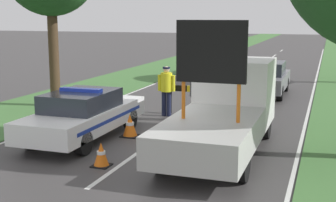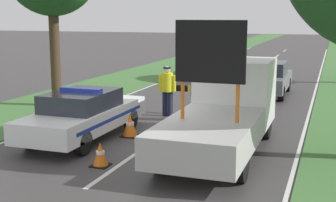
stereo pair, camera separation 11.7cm
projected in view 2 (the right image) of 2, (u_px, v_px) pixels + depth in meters
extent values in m
plane|color=#3D3A3A|center=(150.00, 144.00, 13.17)|extent=(160.00, 160.00, 0.00)
cube|color=silver|center=(114.00, 169.00, 11.03)|extent=(0.12, 2.78, 0.01)
cube|color=silver|center=(193.00, 114.00, 17.12)|extent=(0.12, 2.78, 0.01)
cube|color=silver|center=(231.00, 88.00, 23.22)|extent=(0.12, 2.78, 0.01)
cube|color=silver|center=(253.00, 73.00, 29.32)|extent=(0.12, 2.78, 0.01)
cube|color=silver|center=(267.00, 63.00, 35.41)|extent=(0.12, 2.78, 0.01)
cube|color=silver|center=(277.00, 56.00, 41.51)|extent=(0.12, 2.78, 0.01)
cube|color=silver|center=(285.00, 51.00, 47.61)|extent=(0.12, 2.78, 0.01)
cube|color=silver|center=(162.00, 82.00, 25.48)|extent=(0.10, 57.43, 0.01)
cube|color=silver|center=(316.00, 89.00, 22.85)|extent=(0.10, 57.43, 0.01)
cube|color=#427038|center=(174.00, 65.00, 33.72)|extent=(4.03, 120.00, 0.03)
cube|color=white|center=(85.00, 118.00, 13.70)|extent=(1.82, 4.89, 0.58)
cube|color=#282D38|center=(81.00, 100.00, 13.46)|extent=(1.60, 2.25, 0.51)
cylinder|color=black|center=(87.00, 115.00, 15.42)|extent=(0.24, 0.65, 0.65)
cylinder|color=black|center=(130.00, 119.00, 14.90)|extent=(0.24, 0.65, 0.65)
cylinder|color=black|center=(31.00, 137.00, 12.60)|extent=(0.24, 0.65, 0.65)
cylinder|color=black|center=(83.00, 143.00, 12.09)|extent=(0.24, 0.65, 0.65)
cube|color=#1E38C6|center=(81.00, 90.00, 13.41)|extent=(1.27, 0.24, 0.10)
cube|color=#193399|center=(84.00, 117.00, 13.69)|extent=(1.83, 4.01, 0.10)
cube|color=black|center=(121.00, 105.00, 16.01)|extent=(1.00, 0.08, 0.35)
cube|color=white|center=(235.00, 91.00, 13.82)|extent=(2.10, 2.16, 1.89)
cube|color=#232833|center=(242.00, 75.00, 14.74)|extent=(1.78, 0.04, 0.83)
cube|color=#B2B2AD|center=(209.00, 135.00, 11.08)|extent=(2.10, 4.00, 0.72)
cylinder|color=#D16619|center=(183.00, 100.00, 11.15)|extent=(0.09, 0.09, 0.90)
cylinder|color=#D16619|center=(237.00, 104.00, 10.71)|extent=(0.09, 0.09, 0.90)
cube|color=black|center=(210.00, 52.00, 10.72)|extent=(1.65, 0.12, 1.44)
cylinder|color=black|center=(205.00, 120.00, 14.30)|extent=(0.24, 0.82, 0.82)
cylinder|color=black|center=(266.00, 125.00, 13.69)|extent=(0.24, 0.82, 0.82)
cylinder|color=black|center=(161.00, 155.00, 10.71)|extent=(0.24, 0.82, 0.82)
cylinder|color=black|center=(241.00, 164.00, 10.10)|extent=(0.24, 0.82, 0.82)
cylinder|color=black|center=(172.00, 102.00, 17.26)|extent=(0.07, 0.07, 0.84)
cylinder|color=black|center=(229.00, 106.00, 16.56)|extent=(0.07, 0.07, 0.84)
cube|color=yellow|center=(171.00, 88.00, 17.18)|extent=(0.45, 0.08, 0.22)
cube|color=black|center=(182.00, 88.00, 17.03)|extent=(0.45, 0.08, 0.22)
cube|color=yellow|center=(194.00, 89.00, 16.89)|extent=(0.45, 0.08, 0.22)
cube|color=black|center=(206.00, 90.00, 16.74)|extent=(0.45, 0.08, 0.22)
cube|color=yellow|center=(218.00, 90.00, 16.59)|extent=(0.45, 0.08, 0.22)
cube|color=black|center=(230.00, 91.00, 16.45)|extent=(0.45, 0.08, 0.22)
cylinder|color=#191E38|center=(165.00, 104.00, 16.77)|extent=(0.17, 0.17, 0.89)
cylinder|color=#191E38|center=(170.00, 104.00, 16.71)|extent=(0.17, 0.17, 0.89)
cylinder|color=yellow|center=(167.00, 82.00, 16.60)|extent=(0.41, 0.41, 0.67)
cylinder|color=yellow|center=(160.00, 83.00, 16.69)|extent=(0.13, 0.13, 0.57)
cylinder|color=yellow|center=(174.00, 83.00, 16.52)|extent=(0.13, 0.13, 0.57)
sphere|color=beige|center=(167.00, 70.00, 16.52)|extent=(0.23, 0.23, 0.23)
cylinder|color=#141933|center=(167.00, 68.00, 16.50)|extent=(0.27, 0.27, 0.06)
cylinder|color=#191E38|center=(196.00, 109.00, 15.96)|extent=(0.16, 0.16, 0.83)
cylinder|color=#191E38|center=(201.00, 109.00, 15.90)|extent=(0.16, 0.16, 0.83)
cylinder|color=#3D3D42|center=(199.00, 88.00, 15.80)|extent=(0.38, 0.38, 0.62)
cylinder|color=#3D3D42|center=(192.00, 89.00, 15.88)|extent=(0.12, 0.12, 0.53)
cylinder|color=#3D3D42|center=(206.00, 89.00, 15.73)|extent=(0.12, 0.12, 0.53)
sphere|color=tan|center=(199.00, 76.00, 15.72)|extent=(0.21, 0.21, 0.21)
cube|color=black|center=(178.00, 136.00, 13.94)|extent=(0.51, 0.51, 0.03)
cone|color=orange|center=(178.00, 125.00, 13.88)|extent=(0.43, 0.43, 0.67)
cylinder|color=white|center=(178.00, 124.00, 13.87)|extent=(0.24, 0.24, 0.09)
cube|color=black|center=(101.00, 165.00, 11.24)|extent=(0.43, 0.43, 0.03)
cone|color=orange|center=(100.00, 153.00, 11.19)|extent=(0.36, 0.36, 0.56)
cylinder|color=white|center=(100.00, 152.00, 11.18)|extent=(0.20, 0.20, 0.08)
cube|color=black|center=(130.00, 136.00, 13.99)|extent=(0.50, 0.50, 0.03)
cone|color=orange|center=(130.00, 125.00, 13.93)|extent=(0.42, 0.42, 0.66)
cylinder|color=white|center=(130.00, 124.00, 13.92)|extent=(0.24, 0.24, 0.09)
cube|color=slate|center=(268.00, 81.00, 21.12)|extent=(1.74, 4.37, 0.62)
cube|color=#282D38|center=(268.00, 68.00, 20.89)|extent=(1.53, 2.01, 0.56)
cylinder|color=black|center=(256.00, 83.00, 22.68)|extent=(0.24, 0.65, 0.65)
cylinder|color=black|center=(287.00, 85.00, 22.19)|extent=(0.24, 0.65, 0.65)
cylinder|color=black|center=(246.00, 91.00, 20.17)|extent=(0.24, 0.65, 0.65)
cylinder|color=black|center=(281.00, 93.00, 19.68)|extent=(0.24, 0.65, 0.65)
cube|color=maroon|center=(216.00, 63.00, 28.83)|extent=(1.78, 4.14, 0.61)
cube|color=#282D38|center=(216.00, 55.00, 28.62)|extent=(1.57, 1.90, 0.42)
cylinder|color=black|center=(209.00, 65.00, 30.33)|extent=(0.24, 0.74, 0.74)
cylinder|color=black|center=(233.00, 66.00, 29.82)|extent=(0.24, 0.74, 0.74)
cylinder|color=black|center=(198.00, 69.00, 27.95)|extent=(0.24, 0.74, 0.74)
cylinder|color=black|center=(224.00, 70.00, 27.44)|extent=(0.24, 0.74, 0.74)
cylinder|color=#42301E|center=(55.00, 55.00, 18.27)|extent=(0.39, 0.39, 4.08)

